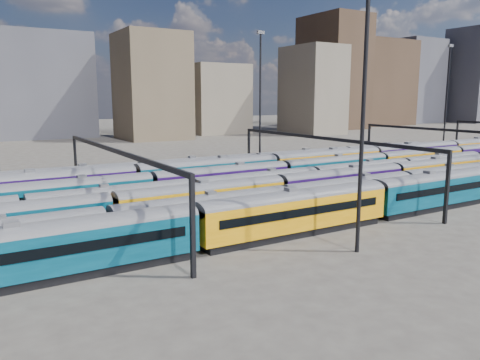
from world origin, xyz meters
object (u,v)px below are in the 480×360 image
rake_0 (439,186)px  rake_2 (341,180)px  rake_1 (205,209)px  mast_2 (364,91)px

rake_0 → rake_2: bearing=123.8°
rake_0 → rake_1: size_ratio=1.13×
rake_0 → rake_1: bearing=170.4°
rake_1 → mast_2: size_ratio=5.30×
rake_1 → rake_2: bearing=12.3°
rake_0 → mast_2: 24.44m
rake_2 → rake_1: bearing=-167.7°
rake_2 → mast_2: size_ratio=3.98×
rake_1 → mast_2: bearing=-53.2°
rake_2 → mast_2: bearing=-129.3°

